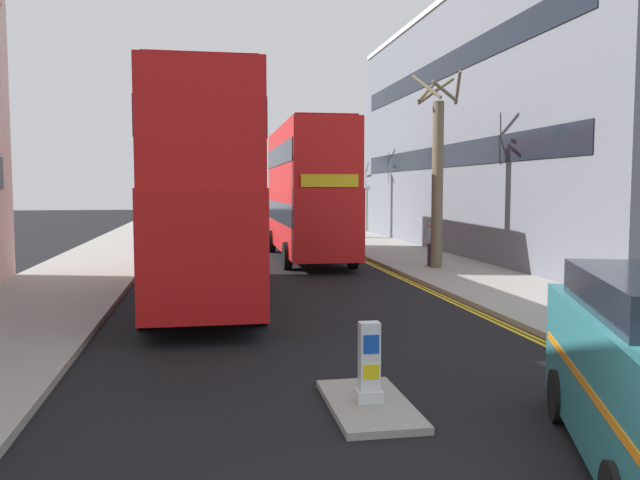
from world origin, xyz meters
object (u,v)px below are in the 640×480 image
(keep_left_bollard, at_px, (369,365))
(double_decker_bus_away, at_px, (203,188))
(double_decker_bus_oncoming, at_px, (308,188))
(pedestrian_far, at_px, (430,243))

(keep_left_bollard, bearing_deg, double_decker_bus_away, 103.76)
(double_decker_bus_oncoming, bearing_deg, pedestrian_far, -47.46)
(keep_left_bollard, height_order, double_decker_bus_oncoming, double_decker_bus_oncoming)
(double_decker_bus_oncoming, distance_m, pedestrian_far, 6.18)
(double_decker_bus_away, distance_m, double_decker_bus_oncoming, 10.53)
(double_decker_bus_away, bearing_deg, double_decker_bus_oncoming, 65.65)
(double_decker_bus_away, xyz_separation_m, double_decker_bus_oncoming, (4.34, 9.60, 0.00))
(keep_left_bollard, height_order, double_decker_bus_away, double_decker_bus_away)
(keep_left_bollard, relative_size, double_decker_bus_oncoming, 0.10)
(keep_left_bollard, relative_size, double_decker_bus_away, 0.10)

